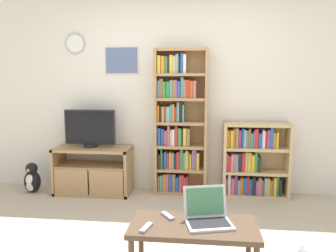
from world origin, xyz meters
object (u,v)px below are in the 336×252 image
object	(u,v)px
laptop	(207,214)
remote_near_laptop	(146,228)
coffee_table	(193,230)
remote_far_from_laptop	(167,216)
television	(90,128)
penguin_figurine	(32,179)
bookshelf_short	(252,161)
tv_stand	(93,170)
bookshelf_tall	(178,125)

from	to	relation	value
laptop	remote_near_laptop	world-z (taller)	laptop
coffee_table	remote_far_from_laptop	size ratio (longest dim) A/B	6.36
remote_near_laptop	remote_far_from_laptop	bearing A→B (deg)	74.74
television	penguin_figurine	size ratio (longest dim) A/B	1.65
bookshelf_short	penguin_figurine	size ratio (longest dim) A/B	2.37
laptop	remote_near_laptop	distance (m)	0.49
remote_near_laptop	remote_far_from_laptop	distance (m)	0.26
tv_stand	laptop	distance (m)	2.14
bookshelf_tall	laptop	world-z (taller)	bookshelf_tall
bookshelf_tall	penguin_figurine	size ratio (longest dim) A/B	4.68
bookshelf_tall	laptop	bearing A→B (deg)	-77.98
television	bookshelf_short	distance (m)	2.12
coffee_table	penguin_figurine	xyz separation A→B (m)	(-2.16, 1.54, -0.16)
tv_stand	coffee_table	world-z (taller)	tv_stand
laptop	remote_far_from_laptop	distance (m)	0.33
tv_stand	bookshelf_short	bearing A→B (deg)	3.25
bookshelf_short	remote_near_laptop	xyz separation A→B (m)	(-1.04, -1.84, -0.06)
tv_stand	remote_far_from_laptop	distance (m)	1.88
remote_far_from_laptop	television	bearing A→B (deg)	-88.78
bookshelf_short	laptop	size ratio (longest dim) A/B	2.32
remote_near_laptop	bookshelf_short	bearing A→B (deg)	76.13
television	tv_stand	bearing A→B (deg)	-43.89
bookshelf_tall	remote_near_laptop	world-z (taller)	bookshelf_tall
bookshelf_short	remote_near_laptop	bearing A→B (deg)	-119.53
television	laptop	bearing A→B (deg)	-46.84
television	remote_near_laptop	bearing A→B (deg)	-59.41
television	bookshelf_short	bearing A→B (deg)	2.31
tv_stand	penguin_figurine	world-z (taller)	tv_stand
bookshelf_tall	penguin_figurine	world-z (taller)	bookshelf_tall
tv_stand	penguin_figurine	xyz separation A→B (m)	(-0.81, -0.07, -0.12)
laptop	tv_stand	bearing A→B (deg)	118.90
remote_far_from_laptop	penguin_figurine	distance (m)	2.42
bookshelf_tall	bookshelf_short	bearing A→B (deg)	-0.73
laptop	remote_near_laptop	bearing A→B (deg)	-174.57
laptop	remote_near_laptop	size ratio (longest dim) A/B	2.45
bookshelf_short	coffee_table	xyz separation A→B (m)	(-0.69, -1.72, -0.11)
tv_stand	bookshelf_tall	distance (m)	1.26
television	bookshelf_tall	size ratio (longest dim) A/B	0.35
laptop	remote_near_laptop	xyz separation A→B (m)	(-0.45, -0.16, -0.06)
remote_near_laptop	penguin_figurine	world-z (taller)	remote_near_laptop
laptop	penguin_figurine	world-z (taller)	laptop
tv_stand	penguin_figurine	bearing A→B (deg)	-175.23
coffee_table	laptop	bearing A→B (deg)	25.14
tv_stand	bookshelf_tall	xyz separation A→B (m)	(1.10, 0.13, 0.60)
laptop	remote_far_from_laptop	world-z (taller)	laptop
bookshelf_short	remote_far_from_laptop	xyz separation A→B (m)	(-0.90, -1.61, -0.06)
tv_stand	bookshelf_short	xyz separation A→B (m)	(2.04, 0.12, 0.15)
coffee_table	bookshelf_tall	bearing A→B (deg)	98.34
penguin_figurine	bookshelf_tall	bearing A→B (deg)	5.85
television	remote_far_from_laptop	size ratio (longest dim) A/B	4.24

